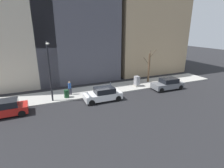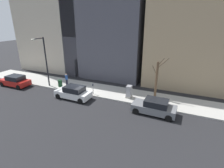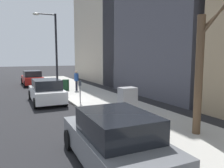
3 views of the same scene
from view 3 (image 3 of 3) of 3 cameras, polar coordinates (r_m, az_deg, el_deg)
The scene contains 12 objects.
ground_plane at distance 14.64m, azimuth -11.40°, elevation -4.64°, with size 120.00×120.00×0.00m, color #232326.
sidewalk at distance 15.23m, azimuth -4.10°, elevation -3.77°, with size 4.00×36.00×0.15m, color #B2AFA8.
parked_car_grey at distance 5.99m, azimuth 0.74°, elevation -14.48°, with size 2.02×4.25×1.52m.
parked_car_white at distance 14.66m, azimuth -16.73°, elevation -1.86°, with size 1.96×4.22×1.52m.
parked_car_red at distance 24.34m, azimuth -20.14°, elevation 1.46°, with size 1.99×4.23×1.52m.
parking_meter at distance 13.45m, azimuth -8.34°, elevation -1.37°, with size 0.14×0.10×1.35m.
utility_box at distance 9.91m, azimuth 4.07°, elevation -5.10°, with size 0.83×0.61×1.43m.
streetlamp at distance 20.06m, azimuth -15.13°, elevation 9.92°, with size 1.97×0.32×6.50m.
bare_tree at distance 8.34m, azimuth 21.91°, elevation 2.80°, with size 0.75×1.86×4.75m.
trash_bin at distance 18.74m, azimuth -12.00°, elevation -0.24°, with size 0.56×0.56×0.90m, color #14381E.
pedestrian_near_meter at distance 18.38m, azimuth -9.28°, elevation 1.21°, with size 0.36×0.38×1.66m.
office_tower_right at distance 29.82m, azimuth 6.39°, elevation 20.84°, with size 12.69×12.69×20.11m, color #BCB29E.
Camera 3 is at (-3.56, -13.89, 2.94)m, focal length 35.00 mm.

